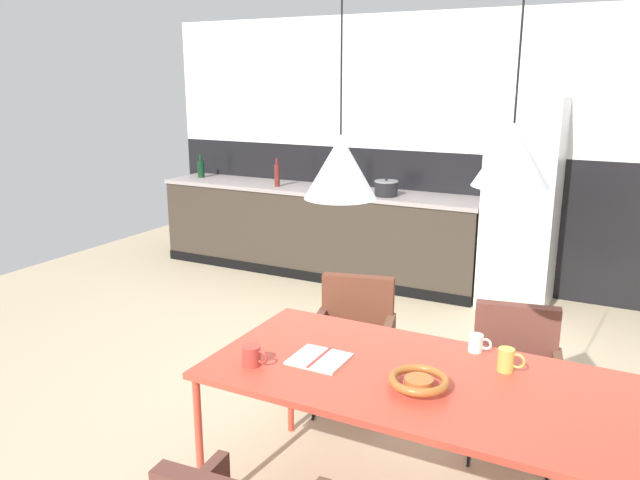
{
  "coord_description": "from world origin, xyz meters",
  "views": [
    {
      "loc": [
        1.49,
        -2.98,
        2.02
      ],
      "look_at": [
        -0.45,
        0.76,
        0.93
      ],
      "focal_mm": 35.24,
      "sensor_mm": 36.0,
      "label": 1
    }
  ],
  "objects_px": {
    "pendant_lamp_over_table_near": "(341,167)",
    "armchair_facing_counter": "(514,363)",
    "open_book": "(319,359)",
    "dining_table": "(412,383)",
    "fruit_bowl": "(419,381)",
    "bottle_oil_tall": "(351,177)",
    "pendant_lamp_over_table_far": "(512,155)",
    "cooking_pot": "(386,188)",
    "bottle_spice_small": "(277,175)",
    "mug_tall_blue": "(507,360)",
    "mug_white_ceramic": "(477,343)",
    "bottle_wine_green": "(201,169)",
    "armchair_corner_seat": "(354,327)",
    "refrigerator_column": "(522,204)",
    "mug_glass_clear": "(252,356)"
  },
  "relations": [
    {
      "from": "pendant_lamp_over_table_near",
      "to": "armchair_facing_counter",
      "type": "bearing_deg",
      "value": 52.07
    },
    {
      "from": "open_book",
      "to": "dining_table",
      "type": "bearing_deg",
      "value": 8.07
    },
    {
      "from": "dining_table",
      "to": "fruit_bowl",
      "type": "bearing_deg",
      "value": -60.56
    },
    {
      "from": "dining_table",
      "to": "bottle_oil_tall",
      "type": "xyz_separation_m",
      "value": [
        -1.82,
        3.3,
        0.34
      ]
    },
    {
      "from": "dining_table",
      "to": "pendant_lamp_over_table_far",
      "type": "bearing_deg",
      "value": -7.65
    },
    {
      "from": "cooking_pot",
      "to": "bottle_spice_small",
      "type": "height_order",
      "value": "bottle_spice_small"
    },
    {
      "from": "mug_tall_blue",
      "to": "mug_white_ceramic",
      "type": "height_order",
      "value": "mug_tall_blue"
    },
    {
      "from": "mug_white_ceramic",
      "to": "bottle_wine_green",
      "type": "bearing_deg",
      "value": 143.23
    },
    {
      "from": "mug_white_ceramic",
      "to": "bottle_oil_tall",
      "type": "bearing_deg",
      "value": 124.47
    },
    {
      "from": "dining_table",
      "to": "pendant_lamp_over_table_far",
      "type": "height_order",
      "value": "pendant_lamp_over_table_far"
    },
    {
      "from": "pendant_lamp_over_table_near",
      "to": "cooking_pot",
      "type": "bearing_deg",
      "value": 107.83
    },
    {
      "from": "open_book",
      "to": "bottle_oil_tall",
      "type": "distance_m",
      "value": 3.65
    },
    {
      "from": "open_book",
      "to": "armchair_corner_seat",
      "type": "bearing_deg",
      "value": 104.75
    },
    {
      "from": "armchair_corner_seat",
      "to": "mug_white_ceramic",
      "type": "bearing_deg",
      "value": 134.81
    },
    {
      "from": "open_book",
      "to": "pendant_lamp_over_table_far",
      "type": "height_order",
      "value": "pendant_lamp_over_table_far"
    },
    {
      "from": "mug_white_ceramic",
      "to": "pendant_lamp_over_table_near",
      "type": "distance_m",
      "value": 1.08
    },
    {
      "from": "dining_table",
      "to": "mug_tall_blue",
      "type": "relative_size",
      "value": 14.99
    },
    {
      "from": "bottle_wine_green",
      "to": "mug_white_ceramic",
      "type": "bearing_deg",
      "value": -36.77
    },
    {
      "from": "bottle_wine_green",
      "to": "bottle_oil_tall",
      "type": "xyz_separation_m",
      "value": [
        1.86,
        0.04,
        0.03
      ]
    },
    {
      "from": "armchair_facing_counter",
      "to": "cooking_pot",
      "type": "xyz_separation_m",
      "value": [
        -1.67,
        2.29,
        0.49
      ]
    },
    {
      "from": "fruit_bowl",
      "to": "pendant_lamp_over_table_far",
      "type": "distance_m",
      "value": 1.0
    },
    {
      "from": "dining_table",
      "to": "armchair_facing_counter",
      "type": "bearing_deg",
      "value": 70.92
    },
    {
      "from": "open_book",
      "to": "mug_tall_blue",
      "type": "xyz_separation_m",
      "value": [
        0.8,
        0.28,
        0.05
      ]
    },
    {
      "from": "dining_table",
      "to": "pendant_lamp_over_table_far",
      "type": "distance_m",
      "value": 1.1
    },
    {
      "from": "refrigerator_column",
      "to": "dining_table",
      "type": "xyz_separation_m",
      "value": [
        0.12,
        -3.25,
        -0.23
      ]
    },
    {
      "from": "armchair_facing_counter",
      "to": "bottle_oil_tall",
      "type": "distance_m",
      "value": 3.28
    },
    {
      "from": "mug_tall_blue",
      "to": "pendant_lamp_over_table_near",
      "type": "height_order",
      "value": "pendant_lamp_over_table_near"
    },
    {
      "from": "fruit_bowl",
      "to": "mug_glass_clear",
      "type": "height_order",
      "value": "mug_glass_clear"
    },
    {
      "from": "mug_glass_clear",
      "to": "bottle_spice_small",
      "type": "bearing_deg",
      "value": 119.44
    },
    {
      "from": "refrigerator_column",
      "to": "fruit_bowl",
      "type": "distance_m",
      "value": 3.38
    },
    {
      "from": "armchair_facing_counter",
      "to": "pendant_lamp_over_table_near",
      "type": "distance_m",
      "value": 1.57
    },
    {
      "from": "fruit_bowl",
      "to": "mug_glass_clear",
      "type": "distance_m",
      "value": 0.76
    },
    {
      "from": "refrigerator_column",
      "to": "mug_tall_blue",
      "type": "xyz_separation_m",
      "value": [
        0.48,
        -3.02,
        -0.13
      ]
    },
    {
      "from": "mug_white_ceramic",
      "to": "mug_glass_clear",
      "type": "height_order",
      "value": "mug_glass_clear"
    },
    {
      "from": "open_book",
      "to": "pendant_lamp_over_table_far",
      "type": "bearing_deg",
      "value": 0.89
    },
    {
      "from": "mug_glass_clear",
      "to": "pendant_lamp_over_table_near",
      "type": "distance_m",
      "value": 0.94
    },
    {
      "from": "open_book",
      "to": "pendant_lamp_over_table_near",
      "type": "distance_m",
      "value": 0.9
    },
    {
      "from": "refrigerator_column",
      "to": "armchair_facing_counter",
      "type": "distance_m",
      "value": 2.47
    },
    {
      "from": "refrigerator_column",
      "to": "bottle_spice_small",
      "type": "relative_size",
      "value": 6.33
    },
    {
      "from": "armchair_corner_seat",
      "to": "pendant_lamp_over_table_near",
      "type": "height_order",
      "value": "pendant_lamp_over_table_near"
    },
    {
      "from": "cooking_pot",
      "to": "bottle_wine_green",
      "type": "relative_size",
      "value": 0.87
    },
    {
      "from": "armchair_corner_seat",
      "to": "pendant_lamp_over_table_far",
      "type": "height_order",
      "value": "pendant_lamp_over_table_far"
    },
    {
      "from": "refrigerator_column",
      "to": "mug_glass_clear",
      "type": "bearing_deg",
      "value": -99.09
    },
    {
      "from": "armchair_facing_counter",
      "to": "mug_tall_blue",
      "type": "bearing_deg",
      "value": 85.52
    },
    {
      "from": "pendant_lamp_over_table_far",
      "to": "refrigerator_column",
      "type": "bearing_deg",
      "value": 98.42
    },
    {
      "from": "mug_white_ceramic",
      "to": "bottle_wine_green",
      "type": "height_order",
      "value": "bottle_wine_green"
    },
    {
      "from": "refrigerator_column",
      "to": "cooking_pot",
      "type": "bearing_deg",
      "value": -175.32
    },
    {
      "from": "bottle_wine_green",
      "to": "refrigerator_column",
      "type": "bearing_deg",
      "value": -0.27
    },
    {
      "from": "dining_table",
      "to": "mug_tall_blue",
      "type": "distance_m",
      "value": 0.44
    },
    {
      "from": "dining_table",
      "to": "fruit_bowl",
      "type": "distance_m",
      "value": 0.16
    }
  ]
}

